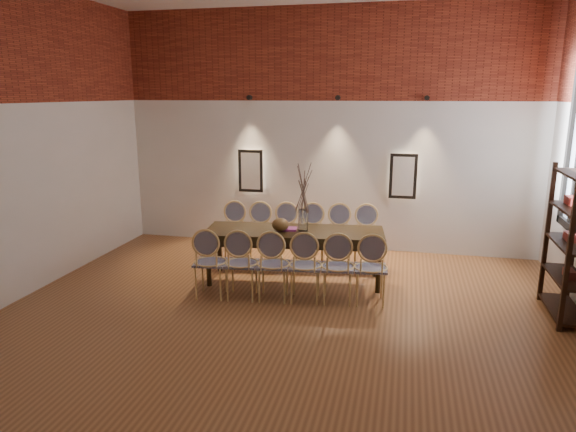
% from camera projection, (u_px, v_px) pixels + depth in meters
% --- Properties ---
extents(floor, '(7.00, 7.00, 0.02)m').
position_uv_depth(floor, '(274.00, 336.00, 5.72)').
color(floor, '#915C32').
rests_on(floor, ground).
extents(wall_back, '(7.00, 0.10, 4.00)m').
position_uv_depth(wall_back, '(326.00, 131.00, 8.61)').
color(wall_back, silver).
rests_on(wall_back, ground).
extents(wall_front, '(7.00, 0.10, 4.00)m').
position_uv_depth(wall_front, '(30.00, 267.00, 1.89)').
color(wall_front, silver).
rests_on(wall_front, ground).
extents(brick_band_back, '(7.00, 0.02, 1.50)m').
position_uv_depth(brick_band_back, '(327.00, 53.00, 8.26)').
color(brick_band_back, maroon).
rests_on(brick_band_back, ground).
extents(niche_left, '(0.36, 0.06, 0.66)m').
position_uv_depth(niche_left, '(251.00, 171.00, 8.97)').
color(niche_left, '#FFEAC6').
rests_on(niche_left, wall_back).
extents(niche_right, '(0.36, 0.06, 0.66)m').
position_uv_depth(niche_right, '(403.00, 176.00, 8.40)').
color(niche_right, '#FFEAC6').
rests_on(niche_right, wall_back).
extents(spot_fixture_left, '(0.08, 0.10, 0.08)m').
position_uv_depth(spot_fixture_left, '(249.00, 98.00, 8.65)').
color(spot_fixture_left, black).
rests_on(spot_fixture_left, wall_back).
extents(spot_fixture_mid, '(0.08, 0.10, 0.08)m').
position_uv_depth(spot_fixture_mid, '(338.00, 98.00, 8.32)').
color(spot_fixture_mid, black).
rests_on(spot_fixture_mid, wall_back).
extents(spot_fixture_right, '(0.08, 0.10, 0.08)m').
position_uv_depth(spot_fixture_right, '(427.00, 98.00, 8.01)').
color(spot_fixture_right, black).
rests_on(spot_fixture_right, wall_back).
extents(dining_table, '(2.56, 1.09, 0.75)m').
position_uv_depth(dining_table, '(294.00, 256.00, 7.28)').
color(dining_table, '#2F210E').
rests_on(dining_table, floor).
extents(chair_near_a, '(0.49, 0.49, 0.94)m').
position_uv_depth(chair_near_a, '(211.00, 262.00, 6.71)').
color(chair_near_a, '#E8C67B').
rests_on(chair_near_a, floor).
extents(chair_near_b, '(0.49, 0.49, 0.94)m').
position_uv_depth(chair_near_b, '(242.00, 263.00, 6.66)').
color(chair_near_b, '#E8C67B').
rests_on(chair_near_b, floor).
extents(chair_near_c, '(0.49, 0.49, 0.94)m').
position_uv_depth(chair_near_c, '(273.00, 264.00, 6.62)').
color(chair_near_c, '#E8C67B').
rests_on(chair_near_c, floor).
extents(chair_near_d, '(0.49, 0.49, 0.94)m').
position_uv_depth(chair_near_d, '(305.00, 266.00, 6.58)').
color(chair_near_d, '#E8C67B').
rests_on(chair_near_d, floor).
extents(chair_near_e, '(0.49, 0.49, 0.94)m').
position_uv_depth(chair_near_e, '(338.00, 267.00, 6.53)').
color(chair_near_e, '#E8C67B').
rests_on(chair_near_e, floor).
extents(chair_near_f, '(0.49, 0.49, 0.94)m').
position_uv_depth(chair_near_f, '(371.00, 268.00, 6.49)').
color(chair_near_f, '#E8C67B').
rests_on(chair_near_f, floor).
extents(chair_far_a, '(0.49, 0.49, 0.94)m').
position_uv_depth(chair_far_a, '(233.00, 234.00, 8.02)').
color(chair_far_a, '#E8C67B').
rests_on(chair_far_a, floor).
extents(chair_far_b, '(0.49, 0.49, 0.94)m').
position_uv_depth(chair_far_b, '(259.00, 235.00, 7.98)').
color(chair_far_b, '#E8C67B').
rests_on(chair_far_b, floor).
extents(chair_far_c, '(0.49, 0.49, 0.94)m').
position_uv_depth(chair_far_c, '(285.00, 236.00, 7.93)').
color(chair_far_c, '#E8C67B').
rests_on(chair_far_c, floor).
extents(chair_far_d, '(0.49, 0.49, 0.94)m').
position_uv_depth(chair_far_d, '(312.00, 237.00, 7.89)').
color(chair_far_d, '#E8C67B').
rests_on(chair_far_d, floor).
extents(chair_far_e, '(0.49, 0.49, 0.94)m').
position_uv_depth(chair_far_e, '(339.00, 238.00, 7.85)').
color(chair_far_e, '#E8C67B').
rests_on(chair_far_e, floor).
extents(chair_far_f, '(0.49, 0.49, 0.94)m').
position_uv_depth(chair_far_f, '(366.00, 238.00, 7.80)').
color(chair_far_f, '#E8C67B').
rests_on(chair_far_f, floor).
extents(vase, '(0.14, 0.14, 0.30)m').
position_uv_depth(vase, '(303.00, 220.00, 7.14)').
color(vase, silver).
rests_on(vase, dining_table).
extents(dried_branches, '(0.50, 0.50, 0.70)m').
position_uv_depth(dried_branches, '(303.00, 188.00, 7.04)').
color(dried_branches, brown).
rests_on(dried_branches, vase).
extents(bowl, '(0.24, 0.24, 0.18)m').
position_uv_depth(bowl, '(280.00, 225.00, 7.14)').
color(bowl, brown).
rests_on(bowl, dining_table).
extents(book, '(0.28, 0.21, 0.03)m').
position_uv_depth(book, '(287.00, 229.00, 7.20)').
color(book, '#943185').
rests_on(book, dining_table).
extents(shelving_rack, '(0.38, 1.00, 1.80)m').
position_uv_depth(shelving_rack, '(572.00, 244.00, 6.01)').
color(shelving_rack, black).
rests_on(shelving_rack, floor).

